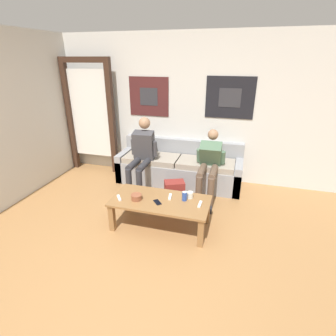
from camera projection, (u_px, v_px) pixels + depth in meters
ground_plane at (121, 276)px, 2.77m from camera, size 18.00×18.00×0.00m
wall_back at (182, 109)px, 4.69m from camera, size 10.00×0.07×2.55m
door_frame at (90, 111)px, 4.98m from camera, size 1.00×0.10×2.15m
couch at (179, 168)px, 4.76m from camera, size 2.21×0.70×0.75m
coffee_table at (160, 204)px, 3.47m from camera, size 1.29×0.63×0.41m
person_seated_adult at (142, 153)px, 4.41m from camera, size 0.47×0.85×1.22m
person_seated_teen at (209, 163)px, 4.17m from camera, size 0.47×0.94×1.06m
backpack at (175, 193)px, 4.12m from camera, size 0.36×0.32×0.36m
ceramic_bowl at (136, 197)px, 3.43m from camera, size 0.15×0.15×0.08m
pillar_candle at (190, 195)px, 3.47m from camera, size 0.08×0.08×0.10m
drink_can_blue at (184, 196)px, 3.41m from camera, size 0.07×0.07×0.12m
game_controller_near_left at (119, 198)px, 3.47m from camera, size 0.11×0.14×0.03m
game_controller_near_right at (200, 204)px, 3.32m from camera, size 0.04×0.15×0.03m
game_controller_far_center at (170, 197)px, 3.50m from camera, size 0.06×0.15×0.03m
cell_phone at (157, 202)px, 3.38m from camera, size 0.14×0.15×0.01m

